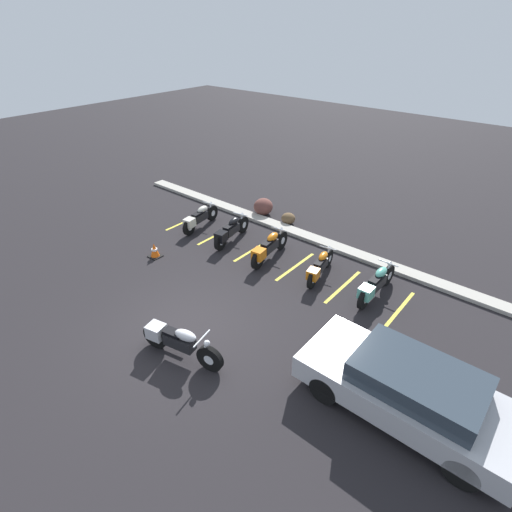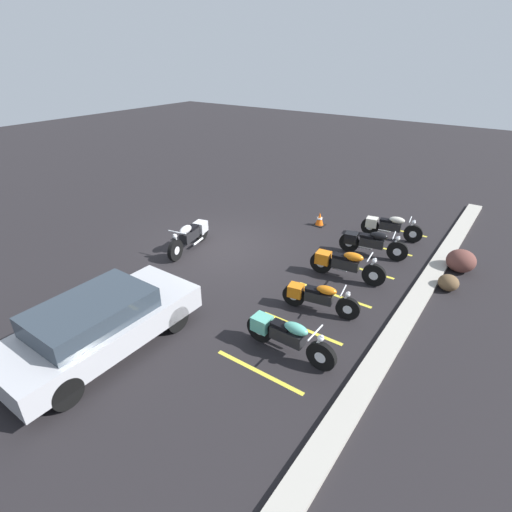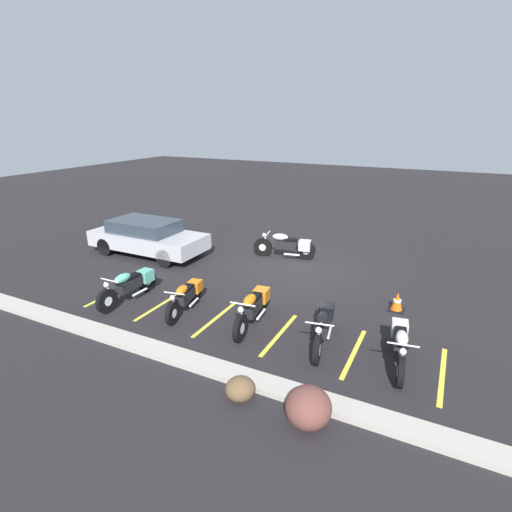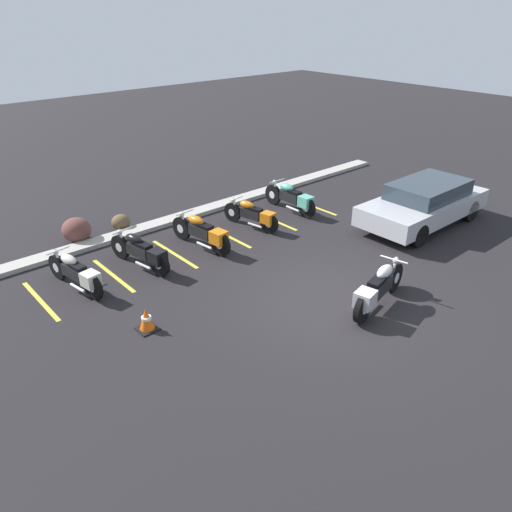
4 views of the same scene
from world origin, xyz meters
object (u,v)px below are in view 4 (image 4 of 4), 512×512
(car_silver, at_px, (424,203))
(parked_bike_1, at_px, (142,252))
(parked_bike_2, at_px, (203,232))
(traffic_cone, at_px, (146,320))
(motorcycle_silver_featured, at_px, (378,288))
(parked_bike_0, at_px, (76,273))
(landscape_rock_1, at_px, (77,230))
(parked_bike_4, at_px, (292,198))
(parked_bike_3, at_px, (253,215))
(landscape_rock_0, at_px, (121,222))

(car_silver, bearing_deg, parked_bike_1, -21.39)
(parked_bike_2, relative_size, car_silver, 0.51)
(traffic_cone, bearing_deg, car_silver, -4.10)
(motorcycle_silver_featured, relative_size, parked_bike_0, 1.09)
(parked_bike_0, distance_m, landscape_rock_1, 2.77)
(parked_bike_1, xyz_separation_m, parked_bike_4, (5.45, 0.23, 0.01))
(landscape_rock_1, distance_m, traffic_cone, 5.02)
(traffic_cone, bearing_deg, parked_bike_2, 36.99)
(parked_bike_2, height_order, parked_bike_4, parked_bike_2)
(parked_bike_2, bearing_deg, parked_bike_3, -92.50)
(parked_bike_1, relative_size, parked_bike_2, 0.97)
(car_silver, bearing_deg, traffic_cone, -3.87)
(parked_bike_4, bearing_deg, motorcycle_silver_featured, 154.26)
(parked_bike_0, xyz_separation_m, landscape_rock_0, (2.38, 2.50, -0.21))
(parked_bike_1, height_order, parked_bike_2, parked_bike_2)
(parked_bike_2, relative_size, landscape_rock_1, 2.66)
(car_silver, height_order, landscape_rock_0, car_silver)
(motorcycle_silver_featured, height_order, car_silver, car_silver)
(parked_bike_1, bearing_deg, traffic_cone, 142.03)
(motorcycle_silver_featured, distance_m, landscape_rock_1, 8.27)
(car_silver, xyz_separation_m, traffic_cone, (-8.93, 0.64, -0.45))
(parked_bike_1, bearing_deg, parked_bike_2, -102.64)
(motorcycle_silver_featured, bearing_deg, landscape_rock_1, 102.88)
(parked_bike_0, height_order, landscape_rock_0, parked_bike_0)
(parked_bike_1, bearing_deg, parked_bike_3, -98.99)
(parked_bike_0, xyz_separation_m, traffic_cone, (0.38, -2.43, -0.20))
(parked_bike_1, bearing_deg, landscape_rock_1, 2.45)
(parked_bike_3, bearing_deg, landscape_rock_1, 49.06)
(parked_bike_2, height_order, landscape_rock_1, parked_bike_2)
(parked_bike_0, height_order, parked_bike_1, parked_bike_1)
(landscape_rock_1, bearing_deg, parked_bike_2, -48.40)
(landscape_rock_0, xyz_separation_m, landscape_rock_1, (-1.30, 0.05, 0.12))
(parked_bike_4, bearing_deg, parked_bike_2, 95.50)
(parked_bike_0, distance_m, car_silver, 9.81)
(parked_bike_4, distance_m, landscape_rock_0, 5.25)
(traffic_cone, bearing_deg, parked_bike_4, 21.33)
(parked_bike_0, xyz_separation_m, parked_bike_1, (1.65, -0.03, 0.01))
(landscape_rock_1, height_order, traffic_cone, landscape_rock_1)
(motorcycle_silver_featured, xyz_separation_m, parked_bike_0, (-4.54, 4.97, -0.04))
(parked_bike_2, distance_m, landscape_rock_0, 2.83)
(parked_bike_3, distance_m, landscape_rock_0, 3.86)
(traffic_cone, bearing_deg, landscape_rock_0, 67.87)
(parked_bike_4, bearing_deg, parked_bike_1, 93.01)
(parked_bike_0, bearing_deg, car_silver, -117.26)
(car_silver, bearing_deg, parked_bike_0, -18.00)
(motorcycle_silver_featured, bearing_deg, landscape_rock_0, 94.30)
(landscape_rock_0, bearing_deg, landscape_rock_1, 178.00)
(motorcycle_silver_featured, distance_m, car_silver, 5.14)
(parked_bike_3, bearing_deg, landscape_rock_0, 39.78)
(parked_bike_3, relative_size, landscape_rock_1, 2.39)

